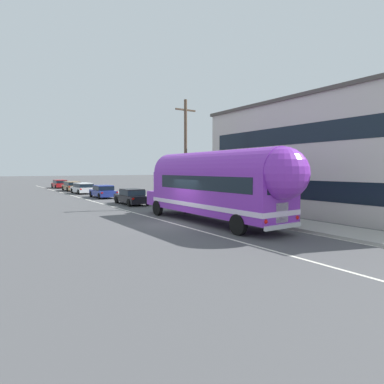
{
  "coord_description": "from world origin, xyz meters",
  "views": [
    {
      "loc": [
        -9.21,
        -15.54,
        3.08
      ],
      "look_at": [
        1.78,
        0.92,
        1.69
      ],
      "focal_mm": 30.1,
      "sensor_mm": 36.0,
      "label": 1
    }
  ],
  "objects_px": {
    "car_second": "(103,191)",
    "car_lead": "(132,196)",
    "car_third": "(83,187)",
    "car_fourth": "(72,185)",
    "painted_bus": "(218,183)",
    "car_fifth": "(60,183)",
    "utility_pole": "(186,152)"
  },
  "relations": [
    {
      "from": "car_fourth",
      "to": "painted_bus",
      "type": "bearing_deg",
      "value": -90.04
    },
    {
      "from": "utility_pole",
      "to": "painted_bus",
      "type": "bearing_deg",
      "value": -108.9
    },
    {
      "from": "utility_pole",
      "to": "car_lead",
      "type": "bearing_deg",
      "value": 115.16
    },
    {
      "from": "car_lead",
      "to": "car_fifth",
      "type": "bearing_deg",
      "value": 89.94
    },
    {
      "from": "utility_pole",
      "to": "car_lead",
      "type": "relative_size",
      "value": 1.86
    },
    {
      "from": "painted_bus",
      "to": "car_third",
      "type": "distance_m",
      "value": 27.69
    },
    {
      "from": "utility_pole",
      "to": "car_second",
      "type": "distance_m",
      "value": 13.82
    },
    {
      "from": "car_lead",
      "to": "car_third",
      "type": "height_order",
      "value": "same"
    },
    {
      "from": "utility_pole",
      "to": "car_third",
      "type": "xyz_separation_m",
      "value": [
        -2.53,
        20.47,
        -3.63
      ]
    },
    {
      "from": "car_fourth",
      "to": "utility_pole",
      "type": "bearing_deg",
      "value": -84.77
    },
    {
      "from": "car_third",
      "to": "car_fourth",
      "type": "distance_m",
      "value": 6.1
    },
    {
      "from": "utility_pole",
      "to": "car_third",
      "type": "height_order",
      "value": "utility_pole"
    },
    {
      "from": "car_lead",
      "to": "car_fourth",
      "type": "distance_m",
      "value": 21.47
    },
    {
      "from": "car_fifth",
      "to": "car_lead",
      "type": "bearing_deg",
      "value": -90.06
    },
    {
      "from": "utility_pole",
      "to": "painted_bus",
      "type": "distance_m",
      "value": 7.88
    },
    {
      "from": "painted_bus",
      "to": "car_second",
      "type": "height_order",
      "value": "painted_bus"
    },
    {
      "from": "painted_bus",
      "to": "car_third",
      "type": "bearing_deg",
      "value": 90.15
    },
    {
      "from": "car_lead",
      "to": "utility_pole",
      "type": "bearing_deg",
      "value": -64.84
    },
    {
      "from": "car_lead",
      "to": "car_second",
      "type": "relative_size",
      "value": 0.97
    },
    {
      "from": "car_second",
      "to": "car_lead",
      "type": "bearing_deg",
      "value": -90.56
    },
    {
      "from": "car_second",
      "to": "car_fifth",
      "type": "height_order",
      "value": "same"
    },
    {
      "from": "utility_pole",
      "to": "painted_bus",
      "type": "height_order",
      "value": "utility_pole"
    },
    {
      "from": "car_second",
      "to": "car_third",
      "type": "xyz_separation_m",
      "value": [
        -0.22,
        7.35,
        0.05
      ]
    },
    {
      "from": "car_second",
      "to": "car_fourth",
      "type": "distance_m",
      "value": 13.45
    },
    {
      "from": "car_second",
      "to": "car_third",
      "type": "height_order",
      "value": "same"
    },
    {
      "from": "car_third",
      "to": "car_second",
      "type": "bearing_deg",
      "value": -88.32
    },
    {
      "from": "car_second",
      "to": "car_fourth",
      "type": "xyz_separation_m",
      "value": [
        -0.12,
        13.45,
        0.06
      ]
    },
    {
      "from": "car_third",
      "to": "car_fifth",
      "type": "bearing_deg",
      "value": 89.34
    },
    {
      "from": "car_third",
      "to": "car_fifth",
      "type": "relative_size",
      "value": 1.0
    },
    {
      "from": "car_fifth",
      "to": "car_second",
      "type": "bearing_deg",
      "value": -89.87
    },
    {
      "from": "car_second",
      "to": "car_fifth",
      "type": "distance_m",
      "value": 21.99
    },
    {
      "from": "car_fifth",
      "to": "painted_bus",
      "type": "bearing_deg",
      "value": -90.13
    }
  ]
}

